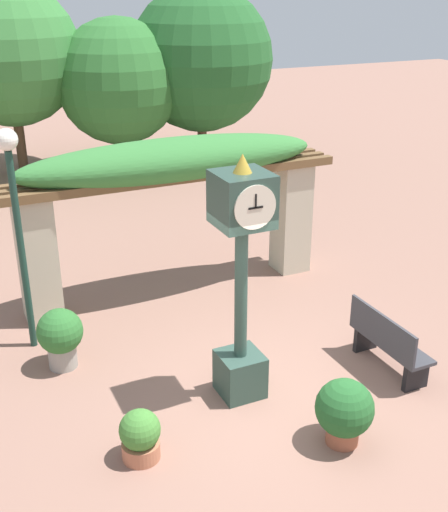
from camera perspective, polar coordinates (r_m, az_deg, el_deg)
ground_plane at (r=8.65m, az=4.35°, el=-12.46°), size 60.00×60.00×0.00m
pedestal_clock at (r=7.86m, az=1.54°, el=-1.51°), size 0.64×0.69×3.24m
pergola at (r=10.65m, az=-4.57°, el=6.86°), size 5.77×1.17×2.72m
potted_plant_near_left at (r=9.28m, az=-14.34°, el=-6.85°), size 0.64×0.64×0.89m
potted_plant_near_right at (r=7.79m, az=10.65°, el=-13.33°), size 0.69×0.69×0.83m
potted_plant_far_left at (r=7.59m, az=-7.46°, el=-15.52°), size 0.48×0.48×0.63m
park_bench at (r=9.25m, az=14.34°, el=-7.47°), size 0.42×1.38×0.89m
lamp_post at (r=9.24m, az=-18.10°, el=4.64°), size 0.30×0.30×3.28m
tree_line at (r=18.70m, az=-13.63°, el=15.90°), size 12.34×5.08×5.16m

